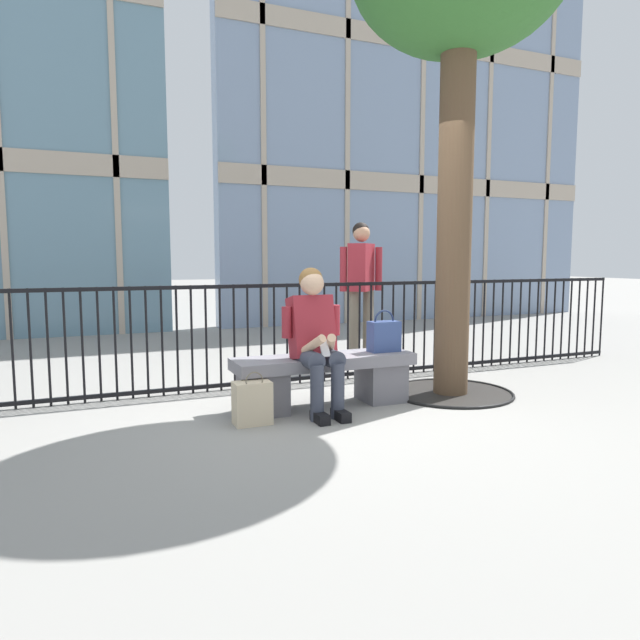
% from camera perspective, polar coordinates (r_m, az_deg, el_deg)
% --- Properties ---
extents(ground_plane, '(60.00, 60.00, 0.00)m').
position_cam_1_polar(ground_plane, '(5.03, 0.45, -8.63)').
color(ground_plane, gray).
extents(stone_bench, '(1.60, 0.44, 0.45)m').
position_cam_1_polar(stone_bench, '(4.97, 0.45, -5.61)').
color(stone_bench, slate).
rests_on(stone_bench, ground).
extents(seated_person_with_phone, '(0.52, 0.66, 1.21)m').
position_cam_1_polar(seated_person_with_phone, '(4.74, -0.47, -1.55)').
color(seated_person_with_phone, '#383D4C').
rests_on(seated_person_with_phone, ground).
extents(handbag_on_bench, '(0.28, 0.15, 0.38)m').
position_cam_1_polar(handbag_on_bench, '(5.16, 6.42, -1.56)').
color(handbag_on_bench, '#33477F').
rests_on(handbag_on_bench, stone_bench).
extents(shopping_bag, '(0.29, 0.18, 0.43)m').
position_cam_1_polar(shopping_bag, '(4.51, -6.79, -8.19)').
color(shopping_bag, beige).
rests_on(shopping_bag, ground).
extents(bystander_at_railing, '(0.55, 0.42, 1.71)m').
position_cam_1_polar(bystander_at_railing, '(6.81, 4.14, 3.77)').
color(bystander_at_railing, '#6B6051').
rests_on(bystander_at_railing, ground).
extents(plaza_railing, '(8.82, 0.04, 1.04)m').
position_cam_1_polar(plaza_railing, '(5.81, -3.31, -1.37)').
color(plaza_railing, black).
rests_on(plaza_railing, ground).
extents(building_facade_right, '(8.46, 0.43, 9.00)m').
position_cam_1_polar(building_facade_right, '(12.72, 9.71, 20.81)').
color(building_facade_right, '#7A8EAD').
rests_on(building_facade_right, ground).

